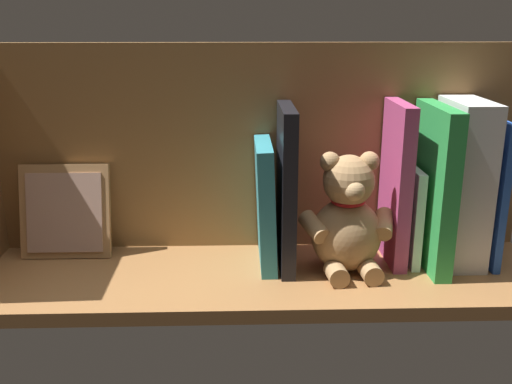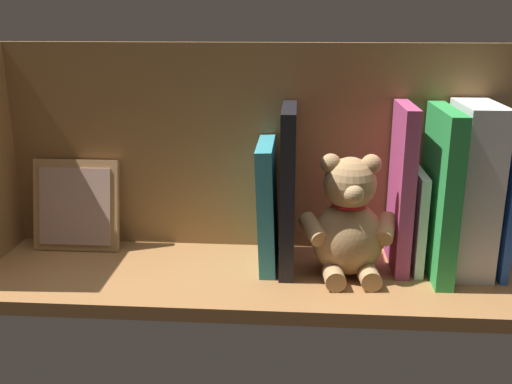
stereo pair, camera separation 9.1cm
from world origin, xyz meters
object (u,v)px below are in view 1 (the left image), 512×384
at_px(book_0, 488,190).
at_px(picture_frame_leaning, 65,212).
at_px(dictionary_thick_white, 462,183).
at_px(teddy_bear, 347,219).

distance_m(book_0, picture_frame_leaning, 0.70).
height_order(dictionary_thick_white, teddy_bear, dictionary_thick_white).
relative_size(book_0, teddy_bear, 1.23).
distance_m(book_0, teddy_bear, 0.24).
distance_m(book_0, dictionary_thick_white, 0.05).
relative_size(book_0, picture_frame_leaning, 1.52).
relative_size(dictionary_thick_white, picture_frame_leaning, 1.70).
xyz_separation_m(dictionary_thick_white, teddy_bear, (0.19, 0.04, -0.05)).
bearing_deg(dictionary_thick_white, book_0, -178.13).
bearing_deg(book_0, dictionary_thick_white, 1.87).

